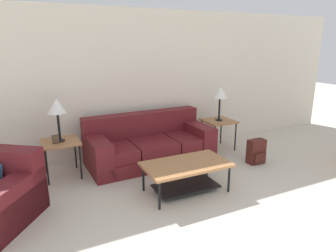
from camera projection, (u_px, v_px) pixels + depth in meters
wall_back at (144, 83)px, 5.50m from camera, size 9.15×0.06×2.60m
couch at (149, 145)px, 5.21m from camera, size 2.17×1.02×0.82m
coffee_table at (186, 171)px, 4.13m from camera, size 1.18×0.67×0.42m
side_table_left at (61, 144)px, 4.55m from camera, size 0.55×0.55×0.58m
side_table_right at (219, 123)px, 5.77m from camera, size 0.55×0.55×0.58m
table_lamp_left at (57, 107)px, 4.40m from camera, size 0.27×0.27×0.65m
table_lamp_right at (220, 93)px, 5.61m from camera, size 0.27×0.27×0.65m
backpack at (256, 152)px, 5.14m from camera, size 0.30×0.24×0.42m
picture_frame at (56, 139)px, 4.42m from camera, size 0.10×0.04×0.13m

